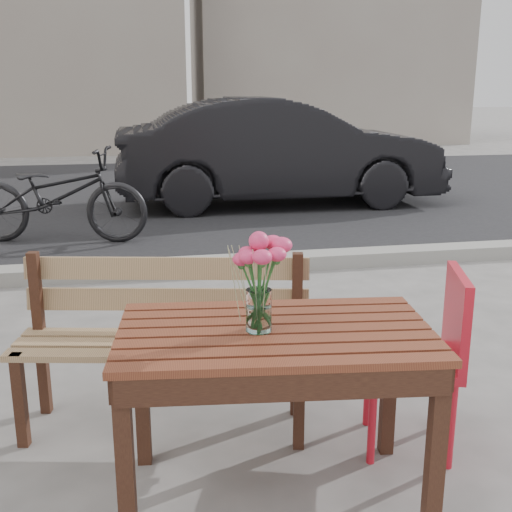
{
  "coord_description": "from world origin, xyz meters",
  "views": [
    {
      "loc": [
        -0.33,
        -2.14,
        1.53
      ],
      "look_at": [
        0.09,
        -0.02,
        0.95
      ],
      "focal_mm": 45.0,
      "sensor_mm": 36.0,
      "label": 1
    }
  ],
  "objects_px": {
    "main_table": "(275,358)",
    "bicycle": "(57,195)",
    "main_vase": "(259,270)",
    "red_chair": "(429,348)",
    "parked_car": "(279,152)"
  },
  "relations": [
    {
      "from": "main_table",
      "to": "red_chair",
      "type": "bearing_deg",
      "value": 24.47
    },
    {
      "from": "main_vase",
      "to": "parked_car",
      "type": "bearing_deg",
      "value": 76.2
    },
    {
      "from": "main_vase",
      "to": "main_table",
      "type": "bearing_deg",
      "value": 3.79
    },
    {
      "from": "main_vase",
      "to": "bicycle",
      "type": "distance_m",
      "value": 4.61
    },
    {
      "from": "red_chair",
      "to": "bicycle",
      "type": "distance_m",
      "value": 4.63
    },
    {
      "from": "main_table",
      "to": "parked_car",
      "type": "xyz_separation_m",
      "value": [
        1.43,
        6.07,
        0.11
      ]
    },
    {
      "from": "parked_car",
      "to": "bicycle",
      "type": "xyz_separation_m",
      "value": [
        -2.63,
        -1.62,
        -0.22
      ]
    },
    {
      "from": "main_vase",
      "to": "bicycle",
      "type": "height_order",
      "value": "main_vase"
    },
    {
      "from": "main_table",
      "to": "red_chair",
      "type": "distance_m",
      "value": 0.76
    },
    {
      "from": "red_chair",
      "to": "parked_car",
      "type": "distance_m",
      "value": 5.89
    },
    {
      "from": "red_chair",
      "to": "main_vase",
      "type": "bearing_deg",
      "value": -55.62
    },
    {
      "from": "red_chair",
      "to": "main_vase",
      "type": "distance_m",
      "value": 0.93
    },
    {
      "from": "red_chair",
      "to": "parked_car",
      "type": "relative_size",
      "value": 0.19
    },
    {
      "from": "main_table",
      "to": "bicycle",
      "type": "distance_m",
      "value": 4.61
    },
    {
      "from": "main_vase",
      "to": "red_chair",
      "type": "bearing_deg",
      "value": 16.76
    }
  ]
}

